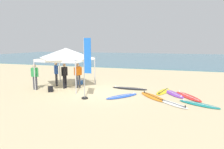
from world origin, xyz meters
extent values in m
plane|color=beige|center=(0.00, 0.00, 0.00)|extent=(80.00, 80.00, 0.00)
cube|color=teal|center=(0.00, 30.11, 0.05)|extent=(80.00, 36.00, 0.10)
cylinder|color=#B7B7BC|center=(-4.09, -0.91, 1.02)|extent=(0.07, 0.07, 2.05)
cylinder|color=#B7B7BC|center=(-1.11, -0.91, 1.02)|extent=(0.07, 0.07, 2.05)
cylinder|color=#B7B7BC|center=(-4.09, 2.07, 1.02)|extent=(0.07, 0.07, 2.05)
cylinder|color=#B7B7BC|center=(-1.11, 2.07, 1.02)|extent=(0.07, 0.07, 2.05)
cube|color=white|center=(-2.60, -0.91, 1.96)|extent=(2.98, 0.03, 0.18)
cube|color=white|center=(-2.60, 2.07, 1.96)|extent=(2.98, 0.03, 0.18)
cube|color=white|center=(-4.09, 0.58, 1.96)|extent=(0.03, 2.98, 0.18)
cube|color=white|center=(-1.11, 0.58, 1.96)|extent=(0.03, 2.98, 0.18)
pyramid|color=white|center=(-2.60, 0.58, 2.40)|extent=(3.10, 3.10, 0.70)
ellipsoid|color=orange|center=(3.45, -0.27, 0.04)|extent=(1.95, 2.20, 0.07)
cube|color=black|center=(3.45, -0.27, 0.07)|extent=(1.28, 1.56, 0.01)
cone|color=black|center=(2.85, 0.47, 0.13)|extent=(0.09, 0.09, 0.12)
ellipsoid|color=blue|center=(1.75, -0.70, 0.04)|extent=(1.80, 2.08, 0.07)
cube|color=white|center=(1.75, -0.70, 0.07)|extent=(1.17, 1.49, 0.01)
cone|color=white|center=(2.29, 0.00, 0.13)|extent=(0.09, 0.09, 0.12)
ellipsoid|color=red|center=(5.39, 0.42, 0.04)|extent=(1.71, 2.35, 0.07)
cube|color=white|center=(5.39, 0.42, 0.07)|extent=(1.03, 1.75, 0.01)
cone|color=white|center=(4.91, 1.25, 0.13)|extent=(0.09, 0.09, 0.12)
ellipsoid|color=yellow|center=(3.94, 1.19, 0.04)|extent=(1.02, 2.09, 0.07)
cube|color=black|center=(3.94, 1.19, 0.07)|extent=(0.46, 1.67, 0.01)
cone|color=black|center=(3.74, 0.38, 0.13)|extent=(0.09, 0.09, 0.12)
ellipsoid|color=black|center=(1.69, 1.43, 0.04)|extent=(2.43, 0.74, 0.07)
cube|color=white|center=(1.69, 1.43, 0.07)|extent=(2.05, 0.12, 0.01)
cone|color=white|center=(0.70, 1.46, 0.13)|extent=(0.09, 0.09, 0.12)
ellipsoid|color=#19847F|center=(5.84, -1.03, 0.04)|extent=(2.07, 1.44, 0.07)
cube|color=white|center=(5.84, -1.03, 0.07)|extent=(1.56, 0.85, 0.01)
cone|color=white|center=(5.10, -0.64, 0.13)|extent=(0.09, 0.09, 0.12)
ellipsoid|color=purple|center=(4.54, 0.87, 0.04)|extent=(1.65, 2.29, 0.07)
cube|color=white|center=(4.54, 0.87, 0.07)|extent=(0.98, 1.71, 0.01)
cone|color=white|center=(5.00, 0.06, 0.13)|extent=(0.09, 0.09, 0.12)
ellipsoid|color=white|center=(4.59, -1.35, 0.04)|extent=(1.72, 1.60, 0.07)
cube|color=black|center=(4.59, -1.35, 0.07)|extent=(1.21, 1.08, 0.01)
cone|color=black|center=(5.16, -1.86, 0.13)|extent=(0.09, 0.09, 0.12)
cylinder|color=#383842|center=(-4.33, -0.73, 0.44)|extent=(0.13, 0.13, 0.88)
cylinder|color=#383842|center=(-4.15, -0.71, 0.44)|extent=(0.13, 0.13, 0.88)
cube|color=#2D8C47|center=(-4.24, -0.72, 1.18)|extent=(0.38, 0.25, 0.60)
sphere|color=tan|center=(-4.24, -0.72, 1.60)|extent=(0.21, 0.21, 0.21)
cylinder|color=#2D8C47|center=(-4.47, -0.74, 1.16)|extent=(0.09, 0.09, 0.54)
cylinder|color=#2D8C47|center=(-4.01, -0.70, 1.16)|extent=(0.09, 0.09, 0.54)
cylinder|color=#2D2D33|center=(-1.74, 0.79, 0.44)|extent=(0.13, 0.13, 0.88)
cylinder|color=#2D2D33|center=(-1.87, 0.67, 0.44)|extent=(0.13, 0.13, 0.88)
cube|color=orange|center=(-1.81, 0.73, 1.18)|extent=(0.42, 0.40, 0.60)
sphere|color=tan|center=(-1.81, 0.73, 1.60)|extent=(0.21, 0.21, 0.21)
cylinder|color=orange|center=(-1.64, 0.88, 1.16)|extent=(0.09, 0.09, 0.54)
cylinder|color=orange|center=(-1.98, 0.58, 1.16)|extent=(0.09, 0.09, 0.54)
cylinder|color=#2D2D33|center=(-3.66, 0.87, 0.44)|extent=(0.13, 0.13, 0.88)
cylinder|color=#2D2D33|center=(-3.53, 0.74, 0.44)|extent=(0.13, 0.13, 0.88)
cube|color=#2851B2|center=(-3.59, 0.80, 1.18)|extent=(0.41, 0.41, 0.60)
sphere|color=beige|center=(-3.59, 0.80, 1.60)|extent=(0.21, 0.21, 0.21)
cylinder|color=#2851B2|center=(-3.76, 0.97, 1.16)|extent=(0.09, 0.09, 0.54)
cylinder|color=#2851B2|center=(-3.43, 0.64, 1.16)|extent=(0.09, 0.09, 0.54)
cylinder|color=black|center=(-2.60, 0.16, 0.44)|extent=(0.13, 0.13, 0.88)
cylinder|color=black|center=(-2.55, 0.33, 0.44)|extent=(0.13, 0.13, 0.88)
cube|color=black|center=(-2.57, 0.24, 1.18)|extent=(0.31, 0.40, 0.60)
sphere|color=tan|center=(-2.57, 0.24, 1.60)|extent=(0.21, 0.21, 0.21)
cylinder|color=black|center=(-2.63, 0.02, 1.16)|extent=(0.09, 0.09, 0.54)
cylinder|color=black|center=(-2.51, 0.47, 1.16)|extent=(0.09, 0.09, 0.54)
cylinder|color=#99999E|center=(-0.13, -1.75, 1.70)|extent=(0.04, 0.04, 3.40)
cube|color=blue|center=(0.09, -1.75, 2.40)|extent=(0.40, 0.02, 1.90)
cylinder|color=black|center=(-0.13, -1.75, 0.04)|extent=(0.36, 0.36, 0.08)
cube|color=black|center=(-3.01, -0.80, 0.14)|extent=(0.61, 0.67, 0.28)
cube|color=#2D60B7|center=(-2.26, 1.77, 0.17)|extent=(0.48, 0.34, 0.34)
cube|color=white|center=(-2.26, 1.77, 0.37)|extent=(0.50, 0.36, 0.05)
camera|label=1|loc=(4.68, -11.72, 3.09)|focal=32.46mm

